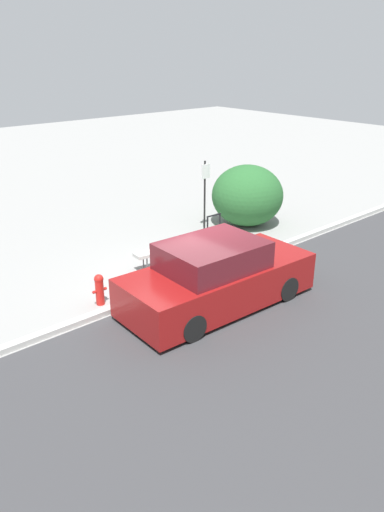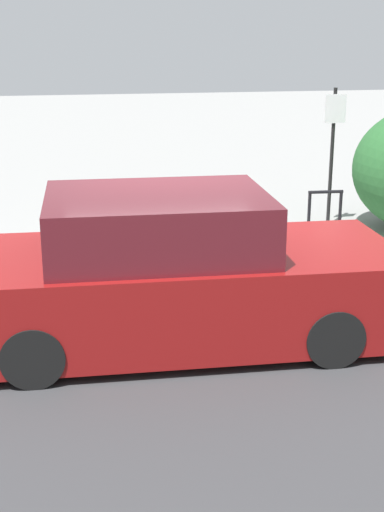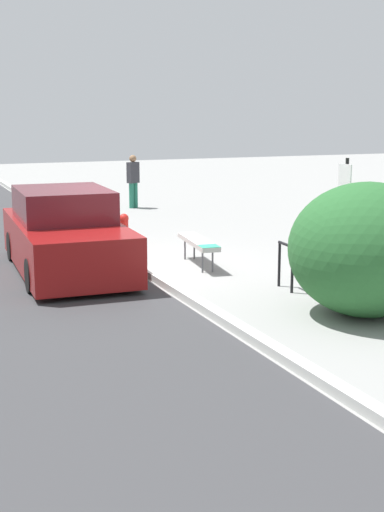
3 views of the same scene
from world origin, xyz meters
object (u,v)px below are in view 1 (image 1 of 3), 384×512
object	(u,v)px
sign_post	(205,189)
fire_hydrant	(99,289)
bench	(166,249)
parked_car_near	(217,277)
bike_rack	(214,224)

from	to	relation	value
sign_post	fire_hydrant	size ratio (longest dim) A/B	3.01
bench	fire_hydrant	bearing A→B (deg)	-156.60
bench	parked_car_near	size ratio (longest dim) A/B	0.40
bench	fire_hydrant	distance (m)	2.69
parked_car_near	bike_rack	bearing A→B (deg)	49.91
bench	bike_rack	distance (m)	2.48
fire_hydrant	parked_car_near	world-z (taller)	parked_car_near
parked_car_near	sign_post	bearing A→B (deg)	52.97
fire_hydrant	parked_car_near	distance (m)	2.75
bike_rack	sign_post	world-z (taller)	sign_post
parked_car_near	fire_hydrant	bearing A→B (deg)	140.65
bike_rack	parked_car_near	xyz separation A→B (m)	(-2.95, -3.20, 0.21)
fire_hydrant	parked_car_near	size ratio (longest dim) A/B	0.16
bench	parked_car_near	world-z (taller)	parked_car_near
sign_post	parked_car_near	bearing A→B (deg)	-129.58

